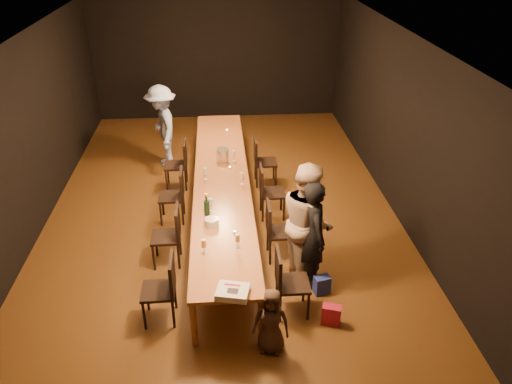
{
  "coord_description": "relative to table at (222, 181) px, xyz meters",
  "views": [
    {
      "loc": [
        -0.02,
        -7.34,
        4.56
      ],
      "look_at": [
        0.5,
        -0.94,
        1.0
      ],
      "focal_mm": 35.0,
      "sensor_mm": 36.0,
      "label": 1
    }
  ],
  "objects": [
    {
      "name": "woman_tan",
      "position": [
        1.15,
        -1.59,
        0.17
      ],
      "size": [
        0.8,
        0.95,
        1.75
      ],
      "primitive_type": "imported",
      "rotation": [
        0.0,
        0.0,
        1.75
      ],
      "color": "beige",
      "rests_on": "ground"
    },
    {
      "name": "chair_left_3",
      "position": [
        -0.85,
        1.2,
        -0.24
      ],
      "size": [
        0.42,
        0.42,
        0.93
      ],
      "primitive_type": null,
      "rotation": [
        0.0,
        0.0,
        1.57
      ],
      "color": "black",
      "rests_on": "ground"
    },
    {
      "name": "chair_left_1",
      "position": [
        -0.85,
        -1.2,
        -0.24
      ],
      "size": [
        0.42,
        0.42,
        0.93
      ],
      "primitive_type": null,
      "rotation": [
        0.0,
        0.0,
        1.57
      ],
      "color": "black",
      "rests_on": "ground"
    },
    {
      "name": "wineglass_0",
      "position": [
        -0.26,
        -2.06,
        0.15
      ],
      "size": [
        0.06,
        0.06,
        0.21
      ],
      "primitive_type": null,
      "color": "beige",
      "rests_on": "table"
    },
    {
      "name": "chair_left_2",
      "position": [
        -0.85,
        0.0,
        -0.24
      ],
      "size": [
        0.42,
        0.42,
        0.93
      ],
      "primitive_type": null,
      "rotation": [
        0.0,
        0.0,
        1.57
      ],
      "color": "black",
      "rests_on": "ground"
    },
    {
      "name": "room_shell",
      "position": [
        0.0,
        0.0,
        1.38
      ],
      "size": [
        6.04,
        10.04,
        3.02
      ],
      "color": "black",
      "rests_on": "ground"
    },
    {
      "name": "woman_birthday",
      "position": [
        1.22,
        -1.81,
        0.09
      ],
      "size": [
        0.41,
        0.6,
        1.59
      ],
      "primitive_type": "imported",
      "rotation": [
        0.0,
        0.0,
        1.63
      ],
      "color": "black",
      "rests_on": "ground"
    },
    {
      "name": "ground",
      "position": [
        0.0,
        0.0,
        -0.7
      ],
      "size": [
        10.0,
        10.0,
        0.0
      ],
      "primitive_type": "plane",
      "color": "#422910",
      "rests_on": "ground"
    },
    {
      "name": "birthday_cake",
      "position": [
        0.07,
        -2.9,
        0.09
      ],
      "size": [
        0.42,
        0.37,
        0.09
      ],
      "rotation": [
        0.0,
        0.0,
        -0.23
      ],
      "color": "white",
      "rests_on": "table"
    },
    {
      "name": "wineglass_2",
      "position": [
        -0.18,
        -1.0,
        0.15
      ],
      "size": [
        0.06,
        0.06,
        0.21
      ],
      "primitive_type": null,
      "color": "silver",
      "rests_on": "table"
    },
    {
      "name": "chair_right_2",
      "position": [
        0.85,
        0.0,
        -0.24
      ],
      "size": [
        0.42,
        0.42,
        0.93
      ],
      "primitive_type": null,
      "rotation": [
        0.0,
        0.0,
        -1.57
      ],
      "color": "black",
      "rests_on": "ground"
    },
    {
      "name": "ice_bucket",
      "position": [
        0.04,
        0.68,
        0.17
      ],
      "size": [
        0.25,
        0.25,
        0.24
      ],
      "primitive_type": "cylinder",
      "rotation": [
        0.0,
        0.0,
        0.19
      ],
      "color": "#B7B7BC",
      "rests_on": "table"
    },
    {
      "name": "wineglass_3",
      "position": [
        0.33,
        -0.21,
        0.15
      ],
      "size": [
        0.06,
        0.06,
        0.21
      ],
      "primitive_type": null,
      "color": "beige",
      "rests_on": "table"
    },
    {
      "name": "gift_bag_red",
      "position": [
        1.31,
        -2.67,
        -0.56
      ],
      "size": [
        0.27,
        0.2,
        0.28
      ],
      "primitive_type": "cube",
      "rotation": [
        0.0,
        0.0,
        -0.33
      ],
      "color": "#B71B3C",
      "rests_on": "ground"
    },
    {
      "name": "wineglass_1",
      "position": [
        0.17,
        -1.97,
        0.15
      ],
      "size": [
        0.06,
        0.06,
        0.21
      ],
      "primitive_type": null,
      "color": "beige",
      "rests_on": "table"
    },
    {
      "name": "man_blue",
      "position": [
        -1.15,
        2.23,
        0.14
      ],
      "size": [
        0.88,
        1.21,
        1.68
      ],
      "primitive_type": "imported",
      "rotation": [
        0.0,
        0.0,
        -1.31
      ],
      "color": "#8FA6DD",
      "rests_on": "ground"
    },
    {
      "name": "wineglass_5",
      "position": [
        0.23,
        0.66,
        0.15
      ],
      "size": [
        0.06,
        0.06,
        0.21
      ],
      "primitive_type": null,
      "color": "silver",
      "rests_on": "table"
    },
    {
      "name": "champagne_bottle",
      "position": [
        -0.23,
        -1.11,
        0.22
      ],
      "size": [
        0.09,
        0.09,
        0.35
      ],
      "primitive_type": null,
      "rotation": [
        0.0,
        0.0,
        -0.09
      ],
      "color": "black",
      "rests_on": "table"
    },
    {
      "name": "plate_stack",
      "position": [
        -0.16,
        -1.41,
        0.1
      ],
      "size": [
        0.23,
        0.23,
        0.11
      ],
      "primitive_type": "cylinder",
      "rotation": [
        0.0,
        0.0,
        0.17
      ],
      "color": "silver",
      "rests_on": "table"
    },
    {
      "name": "chair_left_0",
      "position": [
        -0.85,
        -2.4,
        -0.24
      ],
      "size": [
        0.42,
        0.42,
        0.93
      ],
      "primitive_type": null,
      "rotation": [
        0.0,
        0.0,
        1.57
      ],
      "color": "black",
      "rests_on": "ground"
    },
    {
      "name": "table",
      "position": [
        0.0,
        0.0,
        0.0
      ],
      "size": [
        0.9,
        6.0,
        0.75
      ],
      "color": "#99572C",
      "rests_on": "ground"
    },
    {
      "name": "gift_bag_blue",
      "position": [
        1.31,
        -2.07,
        -0.57
      ],
      "size": [
        0.24,
        0.19,
        0.27
      ],
      "primitive_type": "cube",
      "rotation": [
        0.0,
        0.0,
        0.25
      ],
      "color": "#2538A1",
      "rests_on": "ground"
    },
    {
      "name": "child",
      "position": [
        0.51,
        -3.04,
        -0.26
      ],
      "size": [
        0.49,
        0.38,
        0.88
      ],
      "primitive_type": "imported",
      "rotation": [
        0.0,
        0.0,
        -0.25
      ],
      "color": "#442F26",
      "rests_on": "ground"
    },
    {
      "name": "tealight_far",
      "position": [
        0.15,
        2.08,
        0.06
      ],
      "size": [
        0.05,
        0.05,
        0.03
      ],
      "primitive_type": "cylinder",
      "color": "#B2B7B2",
      "rests_on": "table"
    },
    {
      "name": "chair_right_3",
      "position": [
        0.85,
        1.2,
        -0.24
      ],
      "size": [
        0.42,
        0.42,
        0.93
      ],
      "primitive_type": null,
      "rotation": [
        0.0,
        0.0,
        -1.57
      ],
      "color": "black",
      "rests_on": "ground"
    },
    {
      "name": "chair_right_1",
      "position": [
        0.85,
        -1.2,
        -0.24
      ],
      "size": [
        0.42,
        0.42,
        0.93
      ],
      "primitive_type": null,
      "rotation": [
        0.0,
        0.0,
        -1.57
      ],
      "color": "black",
      "rests_on": "ground"
    },
    {
      "name": "tealight_near",
      "position": [
        0.15,
        -1.63,
        0.06
      ],
      "size": [
        0.05,
        0.05,
        0.03
      ],
      "primitive_type": "cylinder",
      "color": "#B2B7B2",
      "rests_on": "table"
    },
    {
      "name": "chair_right_0",
      "position": [
        0.85,
        -2.4,
        -0.24
      ],
      "size": [
        0.42,
        0.42,
        0.93
      ],
      "primitive_type": null,
      "rotation": [
        0.0,
        0.0,
        -1.57
      ],
      "color": "black",
      "rests_on": "ground"
    },
    {
      "name": "tealight_mid",
      "position": [
        0.15,
        0.38,
        0.06
      ],
      "size": [
        0.05,
        0.05,
        0.03
      ],
      "primitive_type": "cylinder",
      "color": "#B2B7B2",
      "rests_on": "table"
    },
    {
      "name": "wineglass_4",
      "position": [
        -0.26,
        0.01,
        0.15
      ],
      "size": [
        0.06,
        0.06,
        0.21
      ],
      "primitive_type": null,
      "color": "silver",
      "rests_on": "table"
    }
  ]
}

